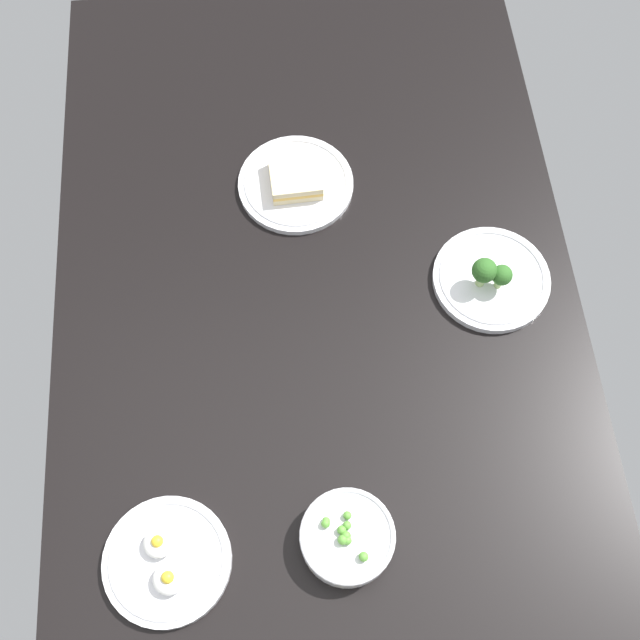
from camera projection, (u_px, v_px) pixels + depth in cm
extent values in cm
cube|color=black|center=(320.00, 330.00, 133.20)|extent=(152.77, 87.26, 4.00)
cylinder|color=silver|center=(167.00, 561.00, 114.90)|extent=(18.54, 18.54, 1.43)
torus|color=#B7B7BC|center=(166.00, 560.00, 114.25)|extent=(16.82, 16.82, 0.50)
ellipsoid|color=white|center=(159.00, 543.00, 114.11)|extent=(4.40, 4.40, 2.42)
sphere|color=yellow|center=(157.00, 541.00, 113.13)|extent=(1.76, 1.76, 1.76)
ellipsoid|color=white|center=(169.00, 578.00, 112.00)|extent=(4.58, 4.58, 2.52)
sphere|color=yellow|center=(168.00, 577.00, 110.98)|extent=(1.83, 1.83, 1.83)
cylinder|color=silver|center=(347.00, 538.00, 115.04)|extent=(13.48, 13.48, 3.94)
torus|color=silver|center=(348.00, 536.00, 113.26)|extent=(13.74, 13.74, 0.80)
sphere|color=#599E38|center=(347.00, 525.00, 113.25)|extent=(1.24, 1.24, 1.24)
sphere|color=#599E38|center=(347.00, 515.00, 113.85)|extent=(1.22, 1.22, 1.22)
sphere|color=#599E38|center=(346.00, 539.00, 112.31)|extent=(1.49, 1.49, 1.49)
sphere|color=#599E38|center=(364.00, 557.00, 111.36)|extent=(1.40, 1.40, 1.40)
sphere|color=#599E38|center=(347.00, 540.00, 112.34)|extent=(1.30, 1.30, 1.30)
sphere|color=#599E38|center=(343.00, 530.00, 112.94)|extent=(1.31, 1.31, 1.31)
sphere|color=#599E38|center=(326.00, 521.00, 113.56)|extent=(1.15, 1.15, 1.15)
sphere|color=#599E38|center=(326.00, 523.00, 113.33)|extent=(1.29, 1.29, 1.29)
sphere|color=#599E38|center=(346.00, 536.00, 112.57)|extent=(1.38, 1.38, 1.38)
cylinder|color=silver|center=(296.00, 184.00, 142.36)|extent=(20.48, 20.48, 1.18)
torus|color=#B7B7BC|center=(296.00, 182.00, 141.83)|extent=(18.52, 18.52, 0.50)
cube|color=beige|center=(296.00, 180.00, 141.28)|extent=(9.17, 9.17, 1.20)
cube|color=#E5B24C|center=(295.00, 177.00, 140.37)|extent=(9.17, 9.17, 0.80)
cube|color=beige|center=(295.00, 174.00, 139.47)|extent=(9.17, 9.17, 1.20)
cylinder|color=silver|center=(491.00, 279.00, 134.21)|extent=(19.63, 19.63, 1.36)
torus|color=#B7B7BC|center=(492.00, 277.00, 133.60)|extent=(17.78, 17.78, 0.50)
cylinder|color=#9EBC72|center=(481.00, 279.00, 131.77)|extent=(1.44, 1.44, 2.97)
sphere|color=#2D6023|center=(484.00, 270.00, 129.02)|extent=(4.13, 4.13, 4.13)
cylinder|color=#9EBC72|center=(499.00, 282.00, 131.87)|extent=(1.21, 1.21, 2.37)
sphere|color=#2D6023|center=(502.00, 275.00, 129.61)|extent=(3.47, 3.47, 3.47)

